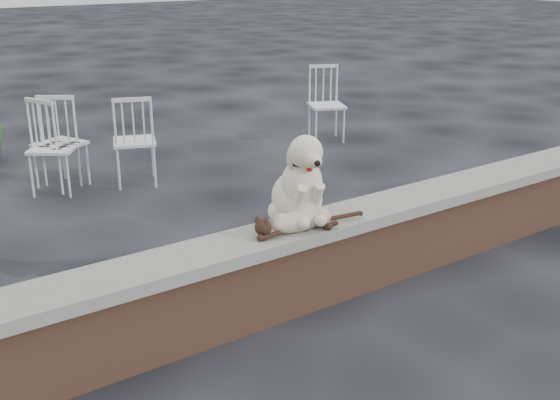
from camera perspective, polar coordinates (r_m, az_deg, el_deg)
ground at (r=4.88m, az=5.10°, el=-7.52°), size 60.00×60.00×0.00m
brick_wall at (r=4.77m, az=5.19°, el=-4.86°), size 6.00×0.30×0.50m
capstone at (r=4.66m, az=5.30°, el=-1.62°), size 6.20×0.40×0.08m
dog at (r=4.40m, az=1.44°, el=2.05°), size 0.51×0.61×0.63m
cat at (r=4.32m, az=1.73°, el=-1.58°), size 0.97×0.42×0.16m
chair_c at (r=7.10m, az=-12.18°, el=4.99°), size 0.73×0.73×0.94m
chair_e at (r=7.20m, az=-18.09°, el=4.65°), size 0.74×0.74×0.94m
chair_d at (r=8.67m, az=3.96°, el=8.06°), size 0.74×0.74×0.94m
chair_b at (r=7.05m, az=-18.57°, el=4.30°), size 0.78×0.78×0.94m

